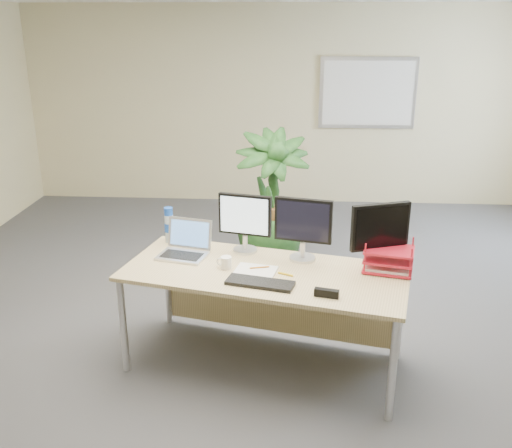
# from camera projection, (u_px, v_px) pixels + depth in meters

# --- Properties ---
(floor) EXTENTS (8.00, 8.00, 0.00)m
(floor) POSITION_uv_depth(u_px,v_px,m) (263.00, 349.00, 4.56)
(floor) COLOR #4D4D53
(floor) RESTS_ON ground
(back_wall) EXTENTS (7.00, 0.04, 2.70)m
(back_wall) POSITION_uv_depth(u_px,v_px,m) (279.00, 107.00, 7.86)
(back_wall) COLOR beige
(back_wall) RESTS_ON floor
(whiteboard) EXTENTS (1.30, 0.04, 0.95)m
(whiteboard) POSITION_uv_depth(u_px,v_px,m) (368.00, 93.00, 7.68)
(whiteboard) COLOR #BBBAC0
(whiteboard) RESTS_ON back_wall
(desk) EXTENTS (2.17, 1.30, 0.78)m
(desk) POSITION_uv_depth(u_px,v_px,m) (268.00, 285.00, 4.26)
(desk) COLOR tan
(desk) RESTS_ON floor
(floor_plant) EXTENTS (1.00, 1.00, 1.50)m
(floor_plant) POSITION_uv_depth(u_px,v_px,m) (271.00, 205.00, 5.65)
(floor_plant) COLOR #133415
(floor_plant) RESTS_ON floor
(monitor_left) EXTENTS (0.41, 0.19, 0.46)m
(monitor_left) POSITION_uv_depth(u_px,v_px,m) (245.00, 219.00, 4.36)
(monitor_left) COLOR silver
(monitor_left) RESTS_ON desk
(monitor_right) EXTENTS (0.43, 0.19, 0.48)m
(monitor_right) POSITION_uv_depth(u_px,v_px,m) (303.00, 225.00, 4.21)
(monitor_right) COLOR silver
(monitor_right) RESTS_ON desk
(monitor_dark) EXTENTS (0.43, 0.20, 0.49)m
(monitor_dark) POSITION_uv_depth(u_px,v_px,m) (380.00, 232.00, 4.06)
(monitor_dark) COLOR silver
(monitor_dark) RESTS_ON desk
(laptop) EXTENTS (0.42, 0.38, 0.26)m
(laptop) POSITION_uv_depth(u_px,v_px,m) (185.00, 247.00, 4.37)
(laptop) COLOR silver
(laptop) RESTS_ON desk
(keyboard) EXTENTS (0.49, 0.26, 0.03)m
(keyboard) POSITION_uv_depth(u_px,v_px,m) (260.00, 283.00, 3.89)
(keyboard) COLOR black
(keyboard) RESTS_ON desk
(coffee_mug) EXTENTS (0.12, 0.08, 0.09)m
(coffee_mug) POSITION_uv_depth(u_px,v_px,m) (226.00, 263.00, 4.13)
(coffee_mug) COLOR white
(coffee_mug) RESTS_ON desk
(spiral_notebook) EXTENTS (0.33, 0.27, 0.01)m
(spiral_notebook) POSITION_uv_depth(u_px,v_px,m) (256.00, 271.00, 4.09)
(spiral_notebook) COLOR silver
(spiral_notebook) RESTS_ON desk
(orange_pen) EXTENTS (0.14, 0.05, 0.01)m
(orange_pen) POSITION_uv_depth(u_px,v_px,m) (260.00, 267.00, 4.12)
(orange_pen) COLOR orange
(orange_pen) RESTS_ON spiral_notebook
(yellow_highlighter) EXTENTS (0.11, 0.06, 0.02)m
(yellow_highlighter) POSITION_uv_depth(u_px,v_px,m) (286.00, 274.00, 4.03)
(yellow_highlighter) COLOR yellow
(yellow_highlighter) RESTS_ON desk
(water_bottle) EXTENTS (0.08, 0.08, 0.29)m
(water_bottle) POSITION_uv_depth(u_px,v_px,m) (169.00, 226.00, 4.59)
(water_bottle) COLOR silver
(water_bottle) RESTS_ON desk
(letter_tray) EXTENTS (0.39, 0.33, 0.16)m
(letter_tray) POSITION_uv_depth(u_px,v_px,m) (388.00, 261.00, 4.08)
(letter_tray) COLOR red
(letter_tray) RESTS_ON desk
(stapler) EXTENTS (0.17, 0.08, 0.05)m
(stapler) POSITION_uv_depth(u_px,v_px,m) (327.00, 293.00, 3.71)
(stapler) COLOR black
(stapler) RESTS_ON desk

